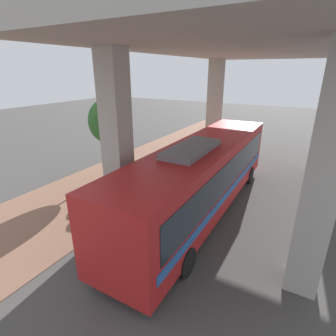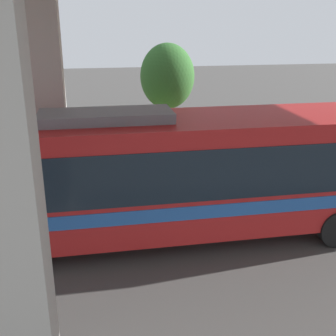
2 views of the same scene
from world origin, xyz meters
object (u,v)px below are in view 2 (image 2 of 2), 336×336
at_px(bus, 159,172).
at_px(planter_front, 115,161).
at_px(planter_middle, 149,149).
at_px(street_tree_near, 167,76).
at_px(fire_hydrant, 261,158).

xyz_separation_m(bus, planter_front, (-4.46, -0.89, -1.14)).
relative_size(planter_front, planter_middle, 0.84).
distance_m(bus, street_tree_near, 7.19).
relative_size(bus, planter_front, 8.21).
height_order(fire_hydrant, planter_front, planter_front).
height_order(planter_front, street_tree_near, street_tree_near).
bearing_deg(street_tree_near, planter_front, -44.30).
xyz_separation_m(fire_hydrant, street_tree_near, (-2.16, -3.34, 2.93)).
relative_size(fire_hydrant, planter_front, 0.63).
bearing_deg(planter_middle, planter_front, -60.28).
xyz_separation_m(planter_front, street_tree_near, (-2.42, 2.36, 2.65)).
height_order(planter_front, planter_middle, planter_middle).
xyz_separation_m(planter_middle, street_tree_near, (-1.65, 1.02, 2.50)).
xyz_separation_m(bus, street_tree_near, (-6.88, 1.47, 1.51)).
xyz_separation_m(fire_hydrant, planter_front, (0.25, -5.69, 0.28)).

